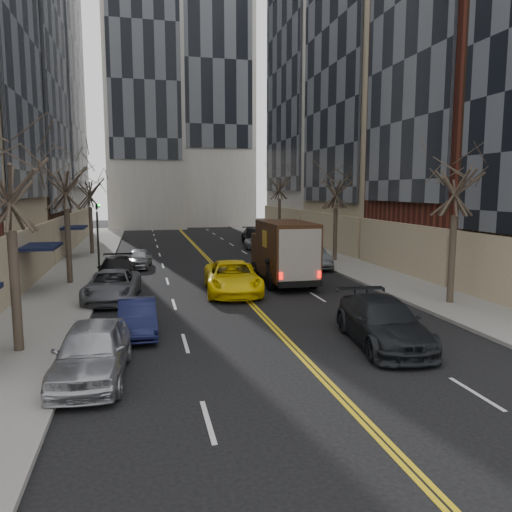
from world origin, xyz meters
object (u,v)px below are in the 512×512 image
(taxi, at_px, (232,277))
(pedestrian, at_px, (268,274))
(ups_truck, at_px, (284,252))
(observer_sedan, at_px, (383,322))

(taxi, distance_m, pedestrian, 2.10)
(taxi, xyz_separation_m, pedestrian, (2.03, 0.54, 0.02))
(ups_truck, bearing_deg, taxi, -149.35)
(observer_sedan, bearing_deg, taxi, 116.93)
(observer_sedan, relative_size, taxi, 0.97)
(taxi, height_order, pedestrian, pedestrian)
(ups_truck, distance_m, pedestrian, 2.06)
(ups_truck, height_order, pedestrian, ups_truck)
(observer_sedan, distance_m, pedestrian, 10.17)
(ups_truck, xyz_separation_m, taxi, (-3.26, -1.89, -0.96))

